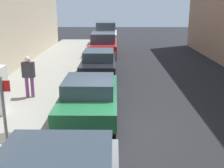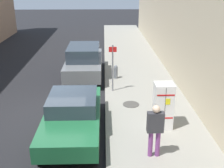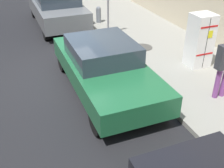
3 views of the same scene
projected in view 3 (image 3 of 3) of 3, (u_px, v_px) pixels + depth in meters
The scene contains 8 objects.
ground_plane at pixel (63, 76), 8.69m from camera, with size 80.00×80.00×0.00m, color black.
sidewalk_slab at pixel (171, 55), 9.90m from camera, with size 3.64×44.00×0.13m, color gray.
discarded_refrigerator at pixel (200, 41), 8.64m from camera, with size 0.67×0.62×1.67m.
manhole_cover at pixel (143, 47), 10.28m from camera, with size 0.70×0.70×0.02m, color #47443F.
street_sign_post at pixel (108, 4), 10.70m from camera, with size 0.36×0.07×2.23m.
fire_hydrant at pixel (99, 14), 12.63m from camera, with size 0.22×0.22×0.73m.
parked_suv_gray at pixel (57, 5), 12.44m from camera, with size 1.91×4.52×1.75m.
parked_sedan_green at pixel (105, 66), 7.63m from camera, with size 1.88×4.48×1.40m.
Camera 3 is at (1.40, 7.65, 4.17)m, focal length 45.00 mm.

